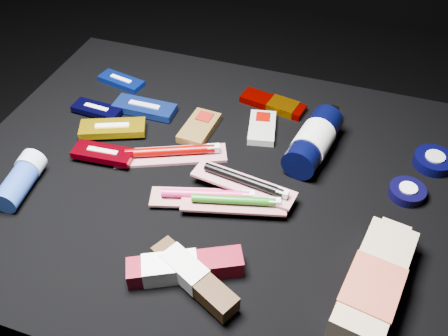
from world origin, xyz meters
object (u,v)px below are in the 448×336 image
(lotion_bottle, at_px, (313,141))
(toothpaste_carton_red, at_px, (180,268))
(deodorant_stick, at_px, (21,180))
(bodywash_bottle, at_px, (374,284))

(lotion_bottle, distance_m, toothpaste_carton_red, 0.38)
(lotion_bottle, height_order, deodorant_stick, lotion_bottle)
(deodorant_stick, bearing_deg, bodywash_bottle, -8.86)
(lotion_bottle, distance_m, bodywash_bottle, 0.32)
(deodorant_stick, relative_size, toothpaste_carton_red, 0.69)
(bodywash_bottle, distance_m, toothpaste_carton_red, 0.30)
(lotion_bottle, bearing_deg, deodorant_stick, -141.40)
(lotion_bottle, xyz_separation_m, bodywash_bottle, (0.15, -0.28, -0.01))
(bodywash_bottle, bearing_deg, lotion_bottle, 127.88)
(toothpaste_carton_red, bearing_deg, deodorant_stick, 140.29)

